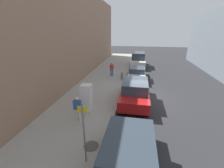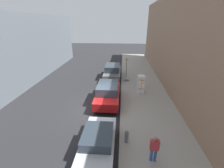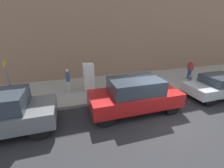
# 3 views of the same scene
# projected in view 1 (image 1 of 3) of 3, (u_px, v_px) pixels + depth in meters

# --- Properties ---
(ground_plane) EXTENTS (80.00, 80.00, 0.00)m
(ground_plane) POSITION_uv_depth(u_px,v_px,m) (144.00, 97.00, 12.21)
(ground_plane) COLOR #28282B
(sidewalk_slab) EXTENTS (4.60, 44.00, 0.17)m
(sidewalk_slab) POSITION_uv_depth(u_px,v_px,m) (95.00, 93.00, 12.90)
(sidewalk_slab) COLOR #9E998E
(sidewalk_slab) RESTS_ON ground
(building_facade_near) EXTENTS (1.97, 39.60, 9.36)m
(building_facade_near) POSITION_uv_depth(u_px,v_px,m) (53.00, 37.00, 11.88)
(building_facade_near) COLOR #937056
(building_facade_near) RESTS_ON ground
(discarded_refrigerator) EXTENTS (0.65, 0.67, 1.77)m
(discarded_refrigerator) POSITION_uv_depth(u_px,v_px,m) (87.00, 97.00, 9.76)
(discarded_refrigerator) COLOR white
(discarded_refrigerator) RESTS_ON sidewalk_slab
(manhole_cover) EXTENTS (0.70, 0.70, 0.02)m
(manhole_cover) POSITION_uv_depth(u_px,v_px,m) (91.00, 146.00, 6.88)
(manhole_cover) COLOR #47443F
(manhole_cover) RESTS_ON sidewalk_slab
(street_sign_post) EXTENTS (0.36, 0.07, 2.58)m
(street_sign_post) POSITION_uv_depth(u_px,v_px,m) (84.00, 132.00, 5.61)
(street_sign_post) COLOR slate
(street_sign_post) RESTS_ON sidewalk_slab
(fire_hydrant) EXTENTS (0.22, 0.22, 0.82)m
(fire_hydrant) POSITION_uv_depth(u_px,v_px,m) (122.00, 76.00, 15.91)
(fire_hydrant) COLOR slate
(fire_hydrant) RESTS_ON sidewalk_slab
(pedestrian_walking_far) EXTENTS (0.44, 0.22, 1.51)m
(pedestrian_walking_far) POSITION_uv_depth(u_px,v_px,m) (112.00, 69.00, 17.09)
(pedestrian_walking_far) COLOR #2D5193
(pedestrian_walking_far) RESTS_ON sidewalk_slab
(pedestrian_standing_near) EXTENTS (0.43, 0.22, 1.51)m
(pedestrian_standing_near) POSITION_uv_depth(u_px,v_px,m) (78.00, 107.00, 8.57)
(pedestrian_standing_near) COLOR beige
(pedestrian_standing_near) RESTS_ON sidewalk_slab
(parked_suv_gray) EXTENTS (1.97, 4.65, 1.77)m
(parked_suv_gray) POSITION_uv_depth(u_px,v_px,m) (128.00, 158.00, 5.34)
(parked_suv_gray) COLOR slate
(parked_suv_gray) RESTS_ON ground
(parked_suv_red) EXTENTS (1.99, 4.59, 1.77)m
(parked_suv_red) POSITION_uv_depth(u_px,v_px,m) (135.00, 92.00, 10.99)
(parked_suv_red) COLOR red
(parked_suv_red) RESTS_ON ground
(parked_sedan_silver) EXTENTS (1.78, 4.54, 1.40)m
(parked_sedan_silver) POSITION_uv_depth(u_px,v_px,m) (137.00, 73.00, 16.44)
(parked_sedan_silver) COLOR silver
(parked_sedan_silver) RESTS_ON ground
(parked_van_white) EXTENTS (2.02, 4.97, 2.12)m
(parked_van_white) POSITION_uv_depth(u_px,v_px,m) (138.00, 60.00, 21.93)
(parked_van_white) COLOR silver
(parked_van_white) RESTS_ON ground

